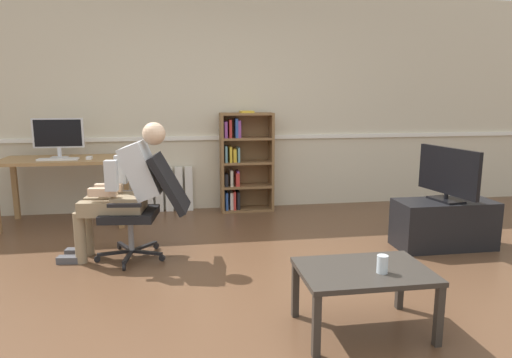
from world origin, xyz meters
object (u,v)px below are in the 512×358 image
at_px(office_chair, 148,202).
at_px(person_seated, 125,188).
at_px(radiator, 164,189).
at_px(imac_monitor, 58,135).
at_px(drinking_glass, 382,264).
at_px(keyboard, 58,159).
at_px(bookshelf, 243,162).
at_px(tv_screen, 448,173).
at_px(tv_stand, 444,224).
at_px(computer_desk, 64,167).
at_px(computer_mouse, 89,158).
at_px(coffee_table, 364,277).

bearing_deg(office_chair, person_seated, -90.00).
distance_m(radiator, office_chair, 1.71).
relative_size(radiator, office_chair, 0.75).
bearing_deg(imac_monitor, office_chair, -52.30).
height_order(radiator, drinking_glass, radiator).
height_order(keyboard, person_seated, person_seated).
bearing_deg(bookshelf, radiator, 174.30).
bearing_deg(drinking_glass, person_seated, 135.87).
distance_m(keyboard, person_seated, 1.42).
relative_size(keyboard, radiator, 0.60).
distance_m(office_chair, tv_screen, 2.81).
distance_m(person_seated, tv_stand, 3.03).
distance_m(imac_monitor, person_seated, 1.66).
distance_m(keyboard, bookshelf, 2.15).
xyz_separation_m(office_chair, tv_stand, (2.79, -0.15, -0.29)).
bearing_deg(computer_desk, drinking_glass, -49.35).
relative_size(computer_mouse, coffee_table, 0.12).
bearing_deg(tv_stand, keyboard, 161.04).
distance_m(bookshelf, person_seated, 2.02).
bearing_deg(keyboard, drinking_glass, -47.76).
height_order(computer_mouse, coffee_table, computer_mouse).
relative_size(radiator, coffee_table, 0.89).
relative_size(bookshelf, radiator, 1.77).
bearing_deg(drinking_glass, imac_monitor, 130.49).
relative_size(imac_monitor, person_seated, 0.45).
relative_size(keyboard, tv_stand, 0.45).
bearing_deg(computer_desk, imac_monitor, 123.95).
bearing_deg(keyboard, office_chair, -48.43).
distance_m(keyboard, drinking_glass, 3.76).
xyz_separation_m(computer_desk, radiator, (1.09, 0.39, -0.37)).
bearing_deg(person_seated, radiator, 177.47).
height_order(imac_monitor, office_chair, imac_monitor).
bearing_deg(computer_desk, keyboard, -96.96).
bearing_deg(imac_monitor, tv_screen, -21.62).
distance_m(keyboard, office_chair, 1.58).
height_order(computer_desk, tv_screen, tv_screen).
xyz_separation_m(bookshelf, office_chair, (-1.06, -1.60, -0.10)).
bearing_deg(bookshelf, tv_stand, -45.24).
height_order(bookshelf, person_seated, bookshelf).
distance_m(computer_mouse, bookshelf, 1.83).
xyz_separation_m(computer_desk, tv_screen, (3.81, -1.45, 0.07)).
bearing_deg(drinking_glass, tv_screen, 48.21).
xyz_separation_m(keyboard, office_chair, (1.03, -1.17, -0.25)).
xyz_separation_m(imac_monitor, radiator, (1.14, 0.31, -0.73)).
relative_size(keyboard, tv_screen, 0.56).
relative_size(tv_stand, drinking_glass, 8.57).
xyz_separation_m(computer_mouse, coffee_table, (2.12, -2.72, -0.41)).
relative_size(keyboard, computer_mouse, 4.27).
bearing_deg(person_seated, office_chair, 90.00).
distance_m(imac_monitor, radiator, 1.39).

